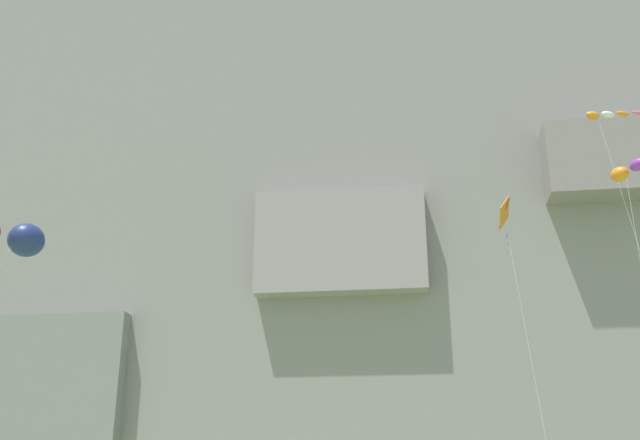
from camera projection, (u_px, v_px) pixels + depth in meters
The scene contains 4 objects.
cliff_face at pixel (355, 159), 73.09m from camera, with size 180.00×31.50×68.36m.
kite_windsock_upper_right at pixel (637, 166), 39.34m from camera, with size 3.79×6.29×19.77m.
kite_windsock_high_left at pixel (607, 116), 45.86m from camera, with size 3.86×6.33×25.52m.
kite_diamond_upper_left at pixel (505, 218), 45.51m from camera, with size 1.19×6.72×20.54m.
Camera 1 is at (5.29, -5.48, 2.93)m, focal length 41.84 mm.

